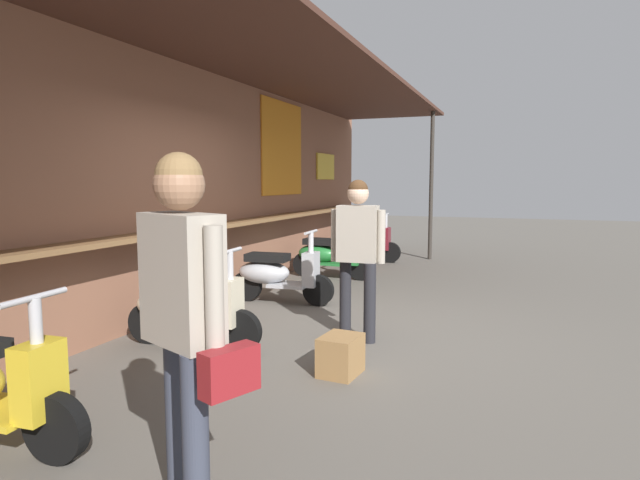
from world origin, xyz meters
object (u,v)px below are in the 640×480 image
merchandise_crate (341,355)px  shopper_browsing (358,243)px  shopper_with_handbag (184,300)px  scooter_silver (276,274)px  scooter_green (328,255)px  scooter_maroon (362,242)px  scooter_cream (185,307)px

merchandise_crate → shopper_browsing: bearing=9.5°
shopper_with_handbag → shopper_browsing: shopper_with_handbag is taller
scooter_silver → scooter_green: size_ratio=1.00×
scooter_green → shopper_browsing: 3.50m
scooter_maroon → merchandise_crate: 6.32m
scooter_cream → scooter_maroon: same height
scooter_green → shopper_with_handbag: bearing=-74.0°
scooter_green → shopper_browsing: bearing=-63.2°
scooter_silver → shopper_with_handbag: size_ratio=0.81×
scooter_green → scooter_maroon: 1.96m
shopper_browsing → merchandise_crate: shopper_browsing is taller
scooter_maroon → shopper_with_handbag: 8.33m
scooter_cream → shopper_browsing: bearing=25.9°
scooter_silver → shopper_with_handbag: (-4.23, -1.58, 0.67)m
shopper_browsing → scooter_maroon: bearing=-166.6°
scooter_green → shopper_with_handbag: 6.42m
scooter_maroon → shopper_with_handbag: shopper_with_handbag is taller
shopper_browsing → merchandise_crate: (-1.02, -0.17, -0.82)m
scooter_green → merchandise_crate: size_ratio=3.80×
scooter_maroon → scooter_cream: bearing=-92.8°
shopper_with_handbag → shopper_browsing: (3.07, 0.11, -0.07)m
scooter_green → merchandise_crate: scooter_green is taller
scooter_silver → merchandise_crate: size_ratio=3.81×
shopper_browsing → scooter_green: bearing=-157.5°
scooter_silver → scooter_maroon: (3.92, 0.00, 0.00)m
scooter_silver → scooter_maroon: bearing=85.9°
scooter_maroon → shopper_with_handbag: (-8.15, -1.58, 0.67)m
scooter_green → merchandise_crate: 4.46m
scooter_cream → merchandise_crate: bearing=-10.0°
scooter_cream → scooter_silver: (2.01, -0.00, 0.00)m
shopper_with_handbag → scooter_cream: bearing=58.2°
scooter_maroon → merchandise_crate: size_ratio=3.81×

